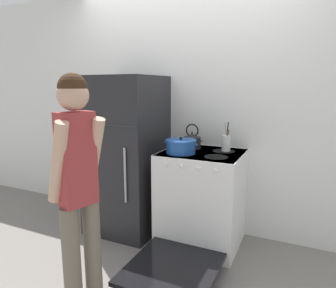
# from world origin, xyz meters

# --- Properties ---
(ground_plane) EXTENTS (14.00, 14.00, 0.00)m
(ground_plane) POSITION_xyz_m (0.00, 0.00, 0.00)
(ground_plane) COLOR slate
(wall_back) EXTENTS (10.00, 0.06, 2.55)m
(wall_back) POSITION_xyz_m (0.00, 0.03, 1.27)
(wall_back) COLOR silver
(wall_back) RESTS_ON ground_plane
(refrigerator) EXTENTS (0.70, 0.73, 1.61)m
(refrigerator) POSITION_xyz_m (-0.52, -0.35, 0.80)
(refrigerator) COLOR black
(refrigerator) RESTS_ON ground_plane
(stove_range) EXTENTS (0.74, 1.38, 0.90)m
(stove_range) POSITION_xyz_m (0.30, -0.37, 0.45)
(stove_range) COLOR white
(stove_range) RESTS_ON ground_plane
(dutch_oven_pot) EXTENTS (0.32, 0.28, 0.15)m
(dutch_oven_pot) POSITION_xyz_m (0.13, -0.46, 0.97)
(dutch_oven_pot) COLOR #1E4C9E
(dutch_oven_pot) RESTS_ON stove_range
(tea_kettle) EXTENTS (0.21, 0.17, 0.24)m
(tea_kettle) POSITION_xyz_m (0.15, -0.20, 0.98)
(tea_kettle) COLOR black
(tea_kettle) RESTS_ON stove_range
(utensil_jar) EXTENTS (0.08, 0.08, 0.27)m
(utensil_jar) POSITION_xyz_m (0.48, -0.19, 0.98)
(utensil_jar) COLOR silver
(utensil_jar) RESTS_ON stove_range
(person) EXTENTS (0.32, 0.37, 1.58)m
(person) POSITION_xyz_m (-0.10, -1.55, 0.90)
(person) COLOR #6B6051
(person) RESTS_ON ground_plane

